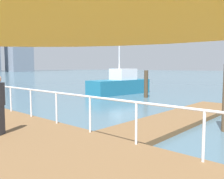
# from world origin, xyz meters

# --- Properties ---
(ground_plane) EXTENTS (300.00, 300.00, 0.00)m
(ground_plane) POSITION_xyz_m (0.00, 20.00, 0.00)
(ground_plane) COLOR #476675
(floating_dock) EXTENTS (10.45, 2.00, 0.18)m
(floating_dock) POSITION_xyz_m (1.72, 6.89, 0.09)
(floating_dock) COLOR brown
(floating_dock) RESTS_ON ground_plane
(boardwalk_railing) EXTENTS (0.06, 30.06, 1.08)m
(boardwalk_railing) POSITION_xyz_m (-3.15, 10.62, 1.24)
(boardwalk_railing) COLOR white
(boardwalk_railing) RESTS_ON boardwalk
(dock_piling_0) EXTENTS (0.31, 0.31, 2.07)m
(dock_piling_0) POSITION_xyz_m (7.39, 12.41, 1.03)
(dock_piling_0) COLOR #473826
(dock_piling_0) RESTS_ON ground_plane
(moored_boat_2) EXTENTS (5.93, 2.59, 9.67)m
(moored_boat_2) POSITION_xyz_m (7.99, 15.51, 0.83)
(moored_boat_2) COLOR #1E6B8C
(moored_boat_2) RESTS_ON ground_plane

